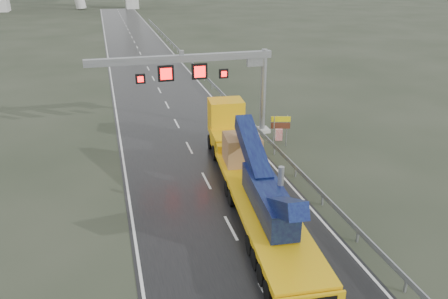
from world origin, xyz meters
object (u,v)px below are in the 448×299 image
object	(u,v)px
exit_sign_pair	(281,125)
striped_barrier	(279,135)
sign_gantry	(208,72)
heavy_haul_truck	(246,162)

from	to	relation	value
exit_sign_pair	striped_barrier	bearing A→B (deg)	87.26
sign_gantry	exit_sign_pair	xyz separation A→B (m)	(5.00, -3.62, -3.78)
heavy_haul_truck	striped_barrier	xyz separation A→B (m)	(5.27, 7.34, -1.34)
sign_gantry	heavy_haul_truck	bearing A→B (deg)	-88.88
sign_gantry	heavy_haul_truck	distance (m)	10.32
heavy_haul_truck	striped_barrier	size ratio (longest dim) A/B	20.63
exit_sign_pair	striped_barrier	xyz separation A→B (m)	(0.47, 1.36, -1.34)
sign_gantry	striped_barrier	distance (m)	7.82
striped_barrier	heavy_haul_truck	bearing A→B (deg)	-110.87
exit_sign_pair	heavy_haul_truck	bearing A→B (deg)	-112.53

